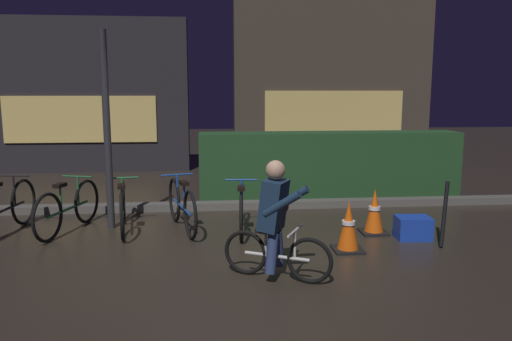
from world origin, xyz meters
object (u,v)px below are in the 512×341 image
(traffic_cone_near, at_px, (348,227))
(blue_crate, at_px, (413,228))
(parked_bike_right_mid, at_px, (241,209))
(cyclist, at_px, (275,219))
(street_post, at_px, (107,132))
(parked_bike_center_left, at_px, (123,208))
(parked_bike_leftmost, at_px, (5,209))
(parked_bike_center_right, at_px, (182,206))
(traffic_cone_far, at_px, (374,212))
(parked_bike_left_mid, at_px, (68,208))
(closed_umbrella, at_px, (444,214))

(traffic_cone_near, relative_size, blue_crate, 1.41)
(parked_bike_right_mid, xyz_separation_m, cyclist, (0.24, -1.76, 0.31))
(street_post, bearing_deg, cyclist, -45.13)
(street_post, bearing_deg, parked_bike_center_left, -36.95)
(parked_bike_leftmost, xyz_separation_m, parked_bike_center_right, (2.39, 0.00, -0.01))
(street_post, bearing_deg, traffic_cone_far, -9.23)
(parked_bike_center_right, bearing_deg, traffic_cone_near, -134.77)
(parked_bike_left_mid, relative_size, parked_bike_center_right, 0.99)
(parked_bike_center_left, distance_m, traffic_cone_far, 3.49)
(parked_bike_leftmost, relative_size, parked_bike_center_right, 1.05)
(parked_bike_left_mid, bearing_deg, traffic_cone_near, -91.83)
(parked_bike_leftmost, bearing_deg, street_post, -75.44)
(blue_crate, height_order, cyclist, cyclist)
(street_post, distance_m, parked_bike_leftmost, 1.73)
(parked_bike_center_right, height_order, cyclist, cyclist)
(traffic_cone_near, distance_m, cyclist, 1.32)
(parked_bike_right_mid, relative_size, traffic_cone_near, 2.43)
(parked_bike_center_right, bearing_deg, parked_bike_leftmost, 73.96)
(parked_bike_left_mid, bearing_deg, traffic_cone_far, -80.26)
(parked_bike_center_right, xyz_separation_m, cyclist, (1.07, -1.93, 0.28))
(parked_bike_left_mid, bearing_deg, blue_crate, -83.43)
(street_post, height_order, parked_bike_leftmost, street_post)
(parked_bike_center_right, xyz_separation_m, closed_umbrella, (3.36, -0.99, 0.05))
(closed_umbrella, bearing_deg, cyclist, 144.41)
(parked_bike_center_left, relative_size, closed_umbrella, 1.82)
(parked_bike_right_mid, distance_m, cyclist, 1.81)
(parked_bike_right_mid, bearing_deg, parked_bike_center_right, 82.86)
(parked_bike_center_left, height_order, traffic_cone_far, parked_bike_center_left)
(parked_bike_left_mid, distance_m, closed_umbrella, 5.02)
(cyclist, bearing_deg, closed_umbrella, 49.25)
(blue_crate, bearing_deg, closed_umbrella, -40.47)
(blue_crate, height_order, closed_umbrella, closed_umbrella)
(parked_bike_center_left, height_order, closed_umbrella, closed_umbrella)
(parked_bike_center_left, relative_size, parked_bike_right_mid, 1.03)
(street_post, relative_size, cyclist, 2.21)
(blue_crate, xyz_separation_m, closed_umbrella, (0.29, -0.25, 0.25))
(parked_bike_leftmost, bearing_deg, blue_crate, -89.95)
(parked_bike_leftmost, height_order, blue_crate, parked_bike_leftmost)
(street_post, distance_m, parked_bike_right_mid, 2.15)
(traffic_cone_near, bearing_deg, parked_bike_left_mid, 162.18)
(parked_bike_center_left, distance_m, parked_bike_center_right, 0.82)
(street_post, relative_size, parked_bike_right_mid, 1.83)
(parked_bike_center_left, relative_size, cyclist, 1.24)
(parked_bike_right_mid, height_order, traffic_cone_far, parked_bike_right_mid)
(parked_bike_center_right, bearing_deg, parked_bike_center_left, 72.56)
(parked_bike_left_mid, relative_size, closed_umbrella, 1.85)
(parked_bike_right_mid, height_order, blue_crate, parked_bike_right_mid)
(blue_crate, bearing_deg, cyclist, -149.17)
(parked_bike_right_mid, bearing_deg, parked_bike_left_mid, 89.30)
(blue_crate, bearing_deg, parked_bike_left_mid, 170.58)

